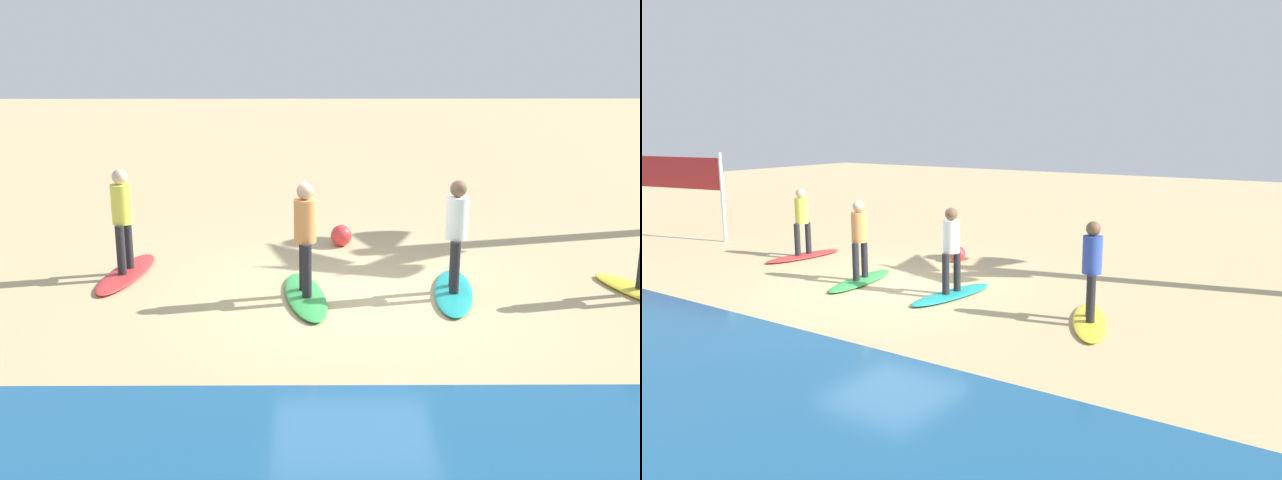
# 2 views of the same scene
# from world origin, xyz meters

# --- Properties ---
(ground_plane) EXTENTS (60.00, 60.00, 0.00)m
(ground_plane) POSITION_xyz_m (0.00, 0.00, 0.00)
(ground_plane) COLOR tan
(surfboard_yellow) EXTENTS (1.33, 2.15, 0.09)m
(surfboard_yellow) POSITION_xyz_m (-4.32, 0.07, 0.04)
(surfboard_yellow) COLOR yellow
(surfboard_yellow) RESTS_ON ground
(surfer_yellow) EXTENTS (0.32, 0.43, 1.64)m
(surfer_yellow) POSITION_xyz_m (-4.32, 0.07, 1.04)
(surfer_yellow) COLOR #232328
(surfer_yellow) RESTS_ON surfboard_yellow
(surfboard_teal) EXTENTS (0.86, 2.16, 0.09)m
(surfboard_teal) POSITION_xyz_m (-1.46, -0.05, 0.04)
(surfboard_teal) COLOR teal
(surfboard_teal) RESTS_ON ground
(surfer_teal) EXTENTS (0.32, 0.46, 1.64)m
(surfer_teal) POSITION_xyz_m (-1.46, -0.05, 1.04)
(surfer_teal) COLOR #232328
(surfer_teal) RESTS_ON surfboard_teal
(surfboard_green) EXTENTS (0.86, 2.16, 0.09)m
(surfboard_green) POSITION_xyz_m (0.73, 0.11, 0.04)
(surfboard_green) COLOR green
(surfboard_green) RESTS_ON ground
(surfer_green) EXTENTS (0.32, 0.46, 1.64)m
(surfer_green) POSITION_xyz_m (0.73, 0.11, 1.04)
(surfer_green) COLOR #232328
(surfer_green) RESTS_ON surfboard_green
(surfboard_red) EXTENTS (0.83, 2.16, 0.09)m
(surfboard_red) POSITION_xyz_m (3.60, -0.95, 0.04)
(surfboard_red) COLOR red
(surfboard_red) RESTS_ON ground
(surfer_red) EXTENTS (0.32, 0.46, 1.64)m
(surfer_red) POSITION_xyz_m (3.60, -0.95, 1.04)
(surfer_red) COLOR #232328
(surfer_red) RESTS_ON surfboard_red
(beach_ball) EXTENTS (0.38, 0.38, 0.38)m
(beach_ball) POSITION_xyz_m (0.12, -2.64, 0.19)
(beach_ball) COLOR #E53838
(beach_ball) RESTS_ON ground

